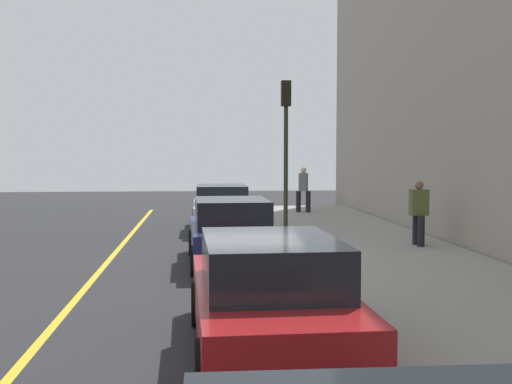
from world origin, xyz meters
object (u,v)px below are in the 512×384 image
parked_car_red (269,296)px  pedestrian_grey_coat (303,188)px  parked_car_white (221,208)px  pedestrian_olive_coat (419,211)px  parked_car_navy (231,232)px  traffic_light_pole (286,132)px

parked_car_red → pedestrian_grey_coat: 17.80m
parked_car_red → parked_car_white: bearing=0.7°
parked_car_red → pedestrian_olive_coat: 9.33m
parked_car_white → pedestrian_grey_coat: bearing=-36.8°
parked_car_red → pedestrian_grey_coat: (17.48, -3.34, 0.37)m
parked_car_navy → pedestrian_olive_coat: pedestrian_olive_coat is taller
traffic_light_pole → pedestrian_olive_coat: bearing=-117.4°
parked_car_navy → pedestrian_olive_coat: size_ratio=2.52×
pedestrian_grey_coat → pedestrian_olive_coat: bearing=-171.3°
pedestrian_olive_coat → traffic_light_pole: traffic_light_pole is taller
parked_car_white → pedestrian_olive_coat: 6.90m
parked_car_red → traffic_light_pole: 10.09m
pedestrian_olive_coat → traffic_light_pole: (1.68, 3.25, 2.08)m
parked_car_red → traffic_light_pole: traffic_light_pole is taller
parked_car_red → pedestrian_grey_coat: bearing=-10.8°
pedestrian_olive_coat → pedestrian_grey_coat: 9.58m
parked_car_navy → parked_car_white: 6.29m
parked_car_white → pedestrian_grey_coat: 5.86m
parked_car_navy → pedestrian_grey_coat: bearing=-17.6°
parked_car_white → parked_car_navy: bearing=-179.9°
pedestrian_olive_coat → parked_car_white: bearing=45.9°
traffic_light_pole → pedestrian_grey_coat: bearing=-13.0°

